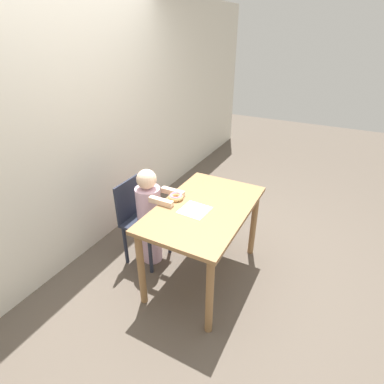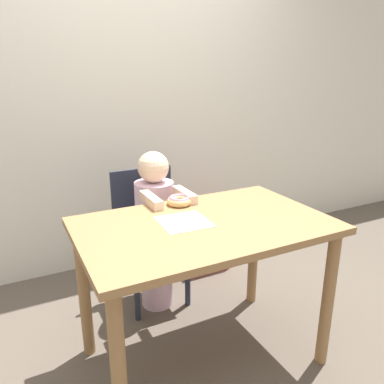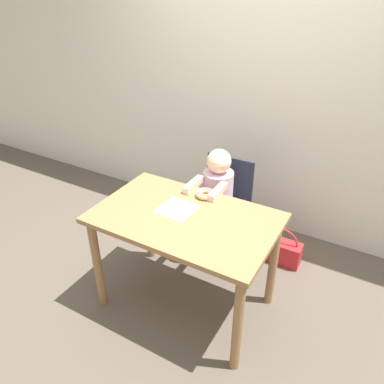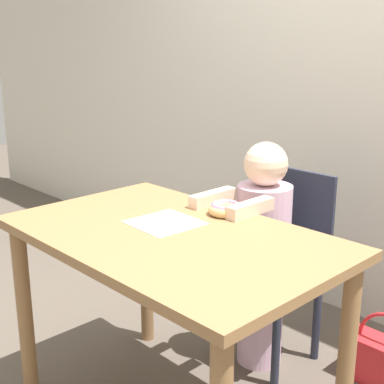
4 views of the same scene
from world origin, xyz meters
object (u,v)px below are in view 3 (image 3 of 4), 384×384
Objects in this scene: chair at (222,207)px; donut at (205,193)px; child_figure at (217,207)px; handbag at (280,250)px.

donut is (0.03, -0.38, 0.33)m from chair.
child_figure reaches higher than handbag.
chair is 6.47× the size of donut.
donut is at bearing -83.33° from child_figure.
chair reaches higher than donut.
child_figure is 0.39m from donut.
donut is at bearing -85.19° from chair.
handbag is at bearing 15.08° from chair.
child_figure is at bearing -154.02° from handbag.
chair is 2.50× the size of handbag.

